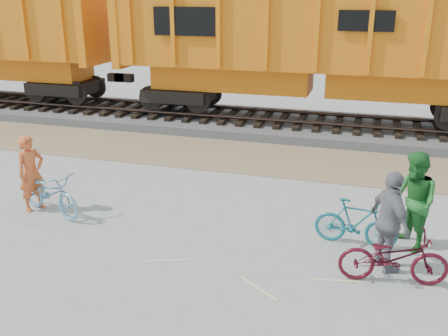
{
  "coord_description": "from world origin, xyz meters",
  "views": [
    {
      "loc": [
        2.29,
        -8.19,
        4.64
      ],
      "look_at": [
        -0.59,
        1.5,
        1.06
      ],
      "focal_mm": 40.0,
      "sensor_mm": 36.0,
      "label": 1
    }
  ],
  "objects_px": {
    "hopper_car_center": "(321,44)",
    "bicycle_blue": "(50,193)",
    "person_man": "(414,202)",
    "person_woman": "(390,222)",
    "bicycle_teal": "(356,223)",
    "person_solo": "(31,173)",
    "bicycle_maroon": "(393,257)"
  },
  "relations": [
    {
      "from": "hopper_car_center",
      "to": "bicycle_blue",
      "type": "distance_m",
      "value": 10.16
    },
    {
      "from": "hopper_car_center",
      "to": "person_man",
      "type": "relative_size",
      "value": 7.39
    },
    {
      "from": "hopper_car_center",
      "to": "person_woman",
      "type": "bearing_deg",
      "value": -75.9
    },
    {
      "from": "hopper_car_center",
      "to": "bicycle_teal",
      "type": "height_order",
      "value": "hopper_car_center"
    },
    {
      "from": "person_solo",
      "to": "person_man",
      "type": "bearing_deg",
      "value": -62.45
    },
    {
      "from": "hopper_car_center",
      "to": "person_man",
      "type": "distance_m",
      "value": 8.68
    },
    {
      "from": "person_solo",
      "to": "person_man",
      "type": "height_order",
      "value": "person_man"
    },
    {
      "from": "bicycle_blue",
      "to": "bicycle_maroon",
      "type": "relative_size",
      "value": 1.05
    },
    {
      "from": "hopper_car_center",
      "to": "person_woman",
      "type": "distance_m",
      "value": 9.48
    },
    {
      "from": "bicycle_teal",
      "to": "person_solo",
      "type": "bearing_deg",
      "value": 97.6
    },
    {
      "from": "bicycle_maroon",
      "to": "person_solo",
      "type": "xyz_separation_m",
      "value": [
        -7.65,
        0.87,
        0.39
      ]
    },
    {
      "from": "bicycle_teal",
      "to": "bicycle_maroon",
      "type": "distance_m",
      "value": 1.34
    },
    {
      "from": "bicycle_blue",
      "to": "bicycle_maroon",
      "type": "distance_m",
      "value": 7.19
    },
    {
      "from": "bicycle_blue",
      "to": "person_woman",
      "type": "relative_size",
      "value": 1.02
    },
    {
      "from": "bicycle_teal",
      "to": "person_man",
      "type": "relative_size",
      "value": 0.83
    },
    {
      "from": "bicycle_blue",
      "to": "person_man",
      "type": "relative_size",
      "value": 0.99
    },
    {
      "from": "bicycle_teal",
      "to": "person_solo",
      "type": "xyz_separation_m",
      "value": [
        -6.98,
        -0.3,
        0.39
      ]
    },
    {
      "from": "hopper_car_center",
      "to": "bicycle_teal",
      "type": "distance_m",
      "value": 8.74
    },
    {
      "from": "bicycle_teal",
      "to": "person_solo",
      "type": "distance_m",
      "value": 7.0
    },
    {
      "from": "person_man",
      "to": "person_woman",
      "type": "xyz_separation_m",
      "value": [
        -0.44,
        -0.97,
        -0.03
      ]
    },
    {
      "from": "bicycle_teal",
      "to": "person_woman",
      "type": "relative_size",
      "value": 0.85
    },
    {
      "from": "bicycle_blue",
      "to": "person_man",
      "type": "bearing_deg",
      "value": -65.84
    },
    {
      "from": "bicycle_blue",
      "to": "person_woman",
      "type": "distance_m",
      "value": 7.07
    },
    {
      "from": "bicycle_maroon",
      "to": "person_man",
      "type": "distance_m",
      "value": 1.49
    },
    {
      "from": "hopper_car_center",
      "to": "person_solo",
      "type": "relative_size",
      "value": 8.18
    },
    {
      "from": "bicycle_blue",
      "to": "bicycle_maroon",
      "type": "xyz_separation_m",
      "value": [
        7.15,
        -0.77,
        -0.02
      ]
    },
    {
      "from": "bicycle_teal",
      "to": "hopper_car_center",
      "type": "bearing_deg",
      "value": 16.82
    },
    {
      "from": "bicycle_blue",
      "to": "bicycle_teal",
      "type": "relative_size",
      "value": 1.2
    },
    {
      "from": "bicycle_teal",
      "to": "person_man",
      "type": "bearing_deg",
      "value": -73.53
    },
    {
      "from": "bicycle_blue",
      "to": "person_woman",
      "type": "bearing_deg",
      "value": -73.42
    },
    {
      "from": "bicycle_blue",
      "to": "person_solo",
      "type": "distance_m",
      "value": 0.63
    },
    {
      "from": "person_solo",
      "to": "person_woman",
      "type": "height_order",
      "value": "person_woman"
    }
  ]
}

